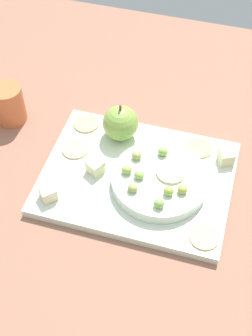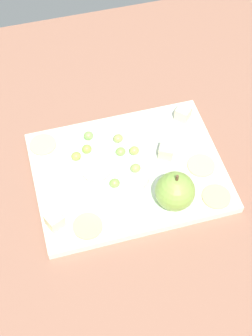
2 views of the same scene
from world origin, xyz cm
name	(u,v)px [view 1 (image 1 of 2)]	position (x,y,z in cm)	size (l,w,h in cm)	color
table	(157,178)	(0.00, 0.00, 1.57)	(122.29, 108.35, 3.14)	#94644F
platter	(137,178)	(-3.36, -2.99, 4.01)	(36.32, 27.75, 1.74)	silver
serving_dish	(159,180)	(1.28, -3.91, 6.07)	(18.22, 18.22, 2.37)	white
apple_whole	(120,123)	(-9.41, 6.31, 8.51)	(7.27, 7.27, 7.27)	#88B149
apple_stem	(120,108)	(-9.41, 6.31, 12.75)	(0.50, 0.50, 1.20)	brown
cheese_cube_0	(48,193)	(-17.72, -12.68, 6.26)	(2.76, 2.76, 2.76)	beige
cheese_cube_1	(95,167)	(-11.36, -4.27, 6.26)	(2.76, 2.76, 2.76)	beige
cheese_cube_2	(226,157)	(12.51, 5.25, 6.26)	(2.76, 2.76, 2.76)	beige
cracker_0	(75,149)	(-17.15, -0.17, 5.08)	(5.38, 5.38, 0.40)	#E0BD89
cracker_1	(200,148)	(7.01, 7.19, 5.08)	(5.38, 5.38, 0.40)	#D6C47A
cracker_2	(86,123)	(-17.39, 7.44, 5.08)	(5.38, 5.38, 0.40)	#DBB880
cracker_3	(204,237)	(11.62, -13.16, 5.08)	(5.38, 5.38, 0.40)	#DFC089
grape_0	(182,189)	(6.02, -6.32, 8.07)	(1.92, 1.73, 1.63)	#A0B74C
grape_1	(133,188)	(-2.74, -8.46, 8.03)	(1.92, 1.73, 1.54)	#9EAD5B
grape_2	(127,170)	(-4.93, -4.72, 8.09)	(1.92, 1.73, 1.67)	#9FBE55
grape_3	(159,204)	(2.69, -10.54, 8.12)	(1.92, 1.73, 1.72)	#87C159
grape_4	(169,191)	(3.71, -7.41, 8.13)	(1.92, 1.73, 1.76)	#9ABC4C
grape_5	(137,155)	(-4.07, -0.75, 8.06)	(1.92, 1.73, 1.60)	#99AC59
grape_6	(139,175)	(-2.39, -5.23, 8.02)	(1.92, 1.73, 1.54)	#8ABA54
grape_7	(163,152)	(0.54, 1.52, 8.11)	(1.92, 1.73, 1.71)	#8CBF51
apple_slice_0	(171,172)	(3.08, -2.57, 7.55)	(5.46, 5.46, 0.60)	beige
cup	(8,104)	(-34.25, 6.12, 7.40)	(6.59, 9.34, 8.51)	#DC6C3D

